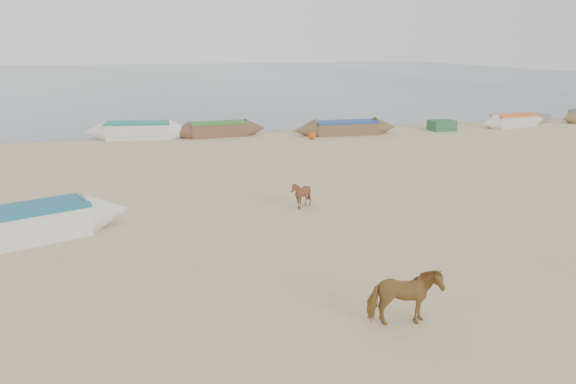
{
  "coord_description": "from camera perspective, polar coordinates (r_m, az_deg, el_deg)",
  "views": [
    {
      "loc": [
        -4.63,
        -11.81,
        5.4
      ],
      "look_at": [
        0.0,
        4.0,
        1.0
      ],
      "focal_mm": 35.0,
      "sensor_mm": 36.0,
      "label": 1
    }
  ],
  "objects": [
    {
      "name": "waterline_canoes",
      "position": [
        33.01,
        -8.11,
        6.15
      ],
      "size": [
        58.66,
        4.17,
        0.99
      ],
      "color": "brown",
      "rests_on": "ground"
    },
    {
      "name": "beach_clutter",
      "position": [
        33.78,
        -0.08,
        6.26
      ],
      "size": [
        46.98,
        4.18,
        0.64
      ],
      "color": "#2A5E3F",
      "rests_on": "ground"
    },
    {
      "name": "cow_adult",
      "position": [
        11.36,
        11.73,
        -10.41
      ],
      "size": [
        1.5,
        0.87,
        1.19
      ],
      "primitive_type": "imported",
      "rotation": [
        0.0,
        0.0,
        1.4
      ],
      "color": "brown",
      "rests_on": "ground"
    },
    {
      "name": "sea",
      "position": [
        94.08,
        -13.75,
        11.24
      ],
      "size": [
        160.0,
        160.0,
        0.0
      ],
      "primitive_type": "plane",
      "color": "slate",
      "rests_on": "ground"
    },
    {
      "name": "ground",
      "position": [
        13.79,
        4.73,
        -8.15
      ],
      "size": [
        140.0,
        140.0,
        0.0
      ],
      "primitive_type": "plane",
      "color": "tan",
      "rests_on": "ground"
    },
    {
      "name": "near_canoe",
      "position": [
        17.29,
        -26.08,
        -3.14
      ],
      "size": [
        6.68,
        3.64,
        0.97
      ],
      "primitive_type": null,
      "rotation": [
        0.0,
        0.0,
        0.36
      ],
      "color": "silver",
      "rests_on": "ground"
    },
    {
      "name": "calf_front",
      "position": [
        18.79,
        1.34,
        -0.26
      ],
      "size": [
        0.91,
        0.82,
        0.94
      ],
      "primitive_type": "imported",
      "rotation": [
        0.0,
        0.0,
        -1.64
      ],
      "color": "#552C1A",
      "rests_on": "ground"
    }
  ]
}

